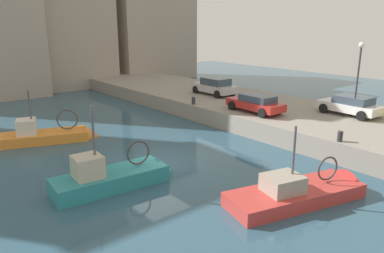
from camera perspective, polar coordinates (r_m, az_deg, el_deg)
water_surface at (r=19.69m, az=-5.18°, el=-5.66°), size 80.00×80.00×0.00m
quay_wall at (r=27.33m, az=15.12°, el=1.25°), size 9.00×56.00×1.20m
fishing_boat_teal at (r=17.29m, az=-11.53°, el=-8.58°), size 6.00×2.31×4.65m
fishing_boat_red at (r=16.42m, az=16.87°, el=-10.43°), size 7.00×3.52×4.17m
fishing_boat_orange at (r=24.84m, az=-20.94°, el=-1.82°), size 6.18×3.67×4.16m
parked_car_silver at (r=32.06m, az=3.50°, el=6.28°), size 2.08×4.26×1.46m
parked_car_white at (r=26.91m, az=23.41°, el=3.08°), size 2.20×4.10×1.31m
parked_car_red at (r=25.84m, az=9.84°, el=3.62°), size 2.00×4.31×1.25m
mooring_bollard_mid at (r=20.64m, az=21.97°, el=-1.43°), size 0.28×0.28×0.55m
mooring_bollard_north at (r=28.15m, az=0.23°, el=4.03°), size 0.28×0.28×0.55m
quay_streetlamp at (r=26.04m, az=24.46°, el=8.35°), size 0.36×0.36×4.83m
waterfront_building_west at (r=50.51m, az=-6.37°, el=15.62°), size 11.05×6.45×14.40m
waterfront_building_east_mid at (r=46.43m, az=-19.74°, el=17.70°), size 10.00×8.69×19.00m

